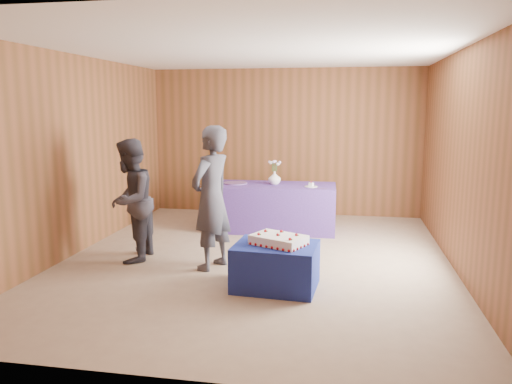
% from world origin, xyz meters
% --- Properties ---
extents(ground, '(6.00, 6.00, 0.00)m').
position_xyz_m(ground, '(0.00, 0.00, 0.00)').
color(ground, gray).
rests_on(ground, ground).
extents(room_shell, '(5.04, 6.04, 2.72)m').
position_xyz_m(room_shell, '(0.00, 0.00, 1.80)').
color(room_shell, brown).
rests_on(room_shell, ground).
extents(cake_table, '(0.95, 0.76, 0.50)m').
position_xyz_m(cake_table, '(0.40, -0.98, 0.25)').
color(cake_table, navy).
rests_on(cake_table, ground).
extents(serving_table, '(2.03, 0.97, 0.75)m').
position_xyz_m(serving_table, '(-0.02, 1.68, 0.38)').
color(serving_table, '#563797').
rests_on(serving_table, ground).
extents(sheet_cake, '(0.70, 0.61, 0.14)m').
position_xyz_m(sheet_cake, '(0.43, -0.97, 0.55)').
color(sheet_cake, white).
rests_on(sheet_cake, cake_table).
extents(vase, '(0.22, 0.22, 0.21)m').
position_xyz_m(vase, '(-0.01, 1.71, 0.86)').
color(vase, white).
rests_on(vase, serving_table).
extents(flower_spray, '(0.22, 0.22, 0.16)m').
position_xyz_m(flower_spray, '(-0.01, 1.71, 1.10)').
color(flower_spray, '#295E25').
rests_on(flower_spray, vase).
extents(platter, '(0.48, 0.48, 0.02)m').
position_xyz_m(platter, '(-0.65, 1.66, 0.76)').
color(platter, '#66468C').
rests_on(platter, serving_table).
extents(plate, '(0.21, 0.21, 0.01)m').
position_xyz_m(plate, '(0.60, 1.55, 0.76)').
color(plate, silver).
rests_on(plate, serving_table).
extents(cake_slice, '(0.08, 0.08, 0.08)m').
position_xyz_m(cake_slice, '(0.60, 1.55, 0.79)').
color(cake_slice, white).
rests_on(cake_slice, plate).
extents(knife, '(0.26, 0.04, 0.00)m').
position_xyz_m(knife, '(0.73, 1.41, 0.75)').
color(knife, '#ADADB1').
rests_on(knife, serving_table).
extents(guest_left, '(0.64, 0.76, 1.78)m').
position_xyz_m(guest_left, '(-0.49, -0.42, 0.89)').
color(guest_left, '#3C3C47').
rests_on(guest_left, ground).
extents(guest_right, '(0.66, 0.82, 1.60)m').
position_xyz_m(guest_right, '(-1.60, -0.30, 0.80)').
color(guest_right, '#383641').
rests_on(guest_right, ground).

